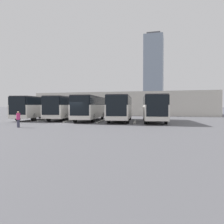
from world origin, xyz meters
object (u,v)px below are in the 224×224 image
at_px(bus_2, 90,107).
at_px(bus_4, 37,107).
at_px(bus_0, 154,107).
at_px(pedestrian, 18,119).
at_px(bus_3, 65,107).
at_px(bus_1, 121,107).

xyz_separation_m(bus_2, bus_4, (8.77, -0.29, 0.00)).
height_order(bus_0, bus_2, same).
bearing_deg(bus_4, bus_0, 171.11).
height_order(bus_2, pedestrian, bus_2).
bearing_deg(bus_0, bus_3, -11.92).
bearing_deg(bus_3, pedestrian, 87.29).
bearing_deg(bus_1, bus_4, -10.05).
bearing_deg(pedestrian, bus_3, 122.85).
bearing_deg(pedestrian, bus_2, 100.62).
distance_m(bus_2, bus_3, 4.50).
xyz_separation_m(bus_1, pedestrian, (7.49, 10.83, -1.04)).
distance_m(bus_0, bus_4, 17.55).
relative_size(bus_1, pedestrian, 7.22).
xyz_separation_m(bus_3, bus_4, (4.39, 0.70, 0.00)).
xyz_separation_m(bus_0, bus_3, (13.16, -0.69, 0.00)).
height_order(bus_1, pedestrian, bus_1).
relative_size(bus_0, bus_1, 1.00).
height_order(bus_3, pedestrian, bus_3).
xyz_separation_m(bus_2, bus_3, (4.39, -0.99, 0.00)).
xyz_separation_m(bus_0, bus_4, (17.55, 0.01, 0.00)).
relative_size(bus_0, bus_4, 1.00).
distance_m(bus_1, bus_3, 8.83).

